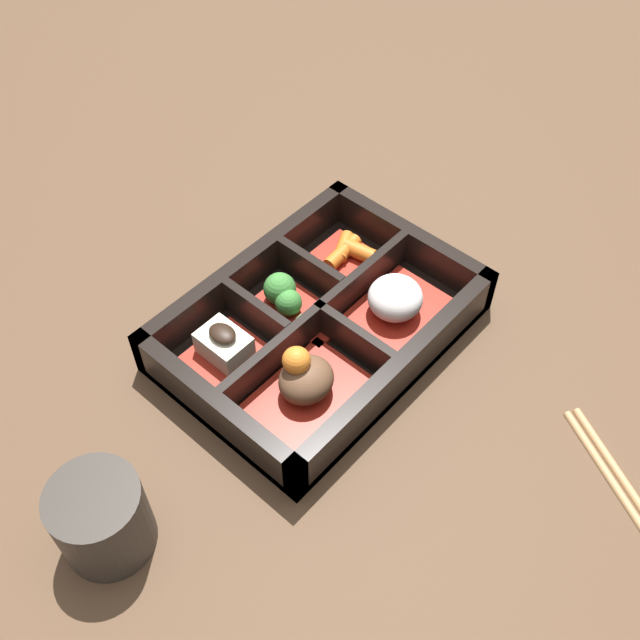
# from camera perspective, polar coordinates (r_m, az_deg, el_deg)

# --- Properties ---
(ground_plane) EXTENTS (3.00, 3.00, 0.00)m
(ground_plane) POSITION_cam_1_polar(r_m,az_deg,el_deg) (0.68, -0.00, -1.34)
(ground_plane) COLOR #4C3523
(bento_base) EXTENTS (0.27, 0.19, 0.01)m
(bento_base) POSITION_cam_1_polar(r_m,az_deg,el_deg) (0.68, -0.00, -1.08)
(bento_base) COLOR black
(bento_base) RESTS_ON ground_plane
(bento_rim) EXTENTS (0.27, 0.19, 0.05)m
(bento_rim) POSITION_cam_1_polar(r_m,az_deg,el_deg) (0.67, -0.14, 0.01)
(bento_rim) COLOR black
(bento_rim) RESTS_ON ground_plane
(bowl_rice) EXTENTS (0.10, 0.06, 0.04)m
(bowl_rice) POSITION_cam_1_polar(r_m,az_deg,el_deg) (0.68, 5.72, 1.39)
(bowl_rice) COLOR maroon
(bowl_rice) RESTS_ON bento_base
(bowl_stew) EXTENTS (0.10, 0.06, 0.05)m
(bowl_stew) POSITION_cam_1_polar(r_m,az_deg,el_deg) (0.62, -1.15, -4.63)
(bowl_stew) COLOR maroon
(bowl_stew) RESTS_ON bento_base
(bowl_carrots) EXTENTS (0.06, 0.06, 0.02)m
(bowl_carrots) POSITION_cam_1_polar(r_m,az_deg,el_deg) (0.73, 1.91, 4.97)
(bowl_carrots) COLOR maroon
(bowl_carrots) RESTS_ON bento_base
(bowl_greens) EXTENTS (0.05, 0.06, 0.04)m
(bowl_greens) POSITION_cam_1_polar(r_m,az_deg,el_deg) (0.68, -2.88, 1.99)
(bowl_greens) COLOR maroon
(bowl_greens) RESTS_ON bento_base
(bowl_tofu) EXTENTS (0.06, 0.06, 0.04)m
(bowl_tofu) POSITION_cam_1_polar(r_m,az_deg,el_deg) (0.65, -7.29, -2.06)
(bowl_tofu) COLOR maroon
(bowl_tofu) RESTS_ON bento_base
(bowl_pickles) EXTENTS (0.04, 0.03, 0.01)m
(bowl_pickles) POSITION_cam_1_polar(r_m,az_deg,el_deg) (0.67, -0.56, -0.37)
(bowl_pickles) COLOR maroon
(bowl_pickles) RESTS_ON bento_base
(tea_cup) EXTENTS (0.07, 0.07, 0.07)m
(tea_cup) POSITION_cam_1_polar(r_m,az_deg,el_deg) (0.57, -16.32, -14.26)
(tea_cup) COLOR #2D2823
(tea_cup) RESTS_ON ground_plane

